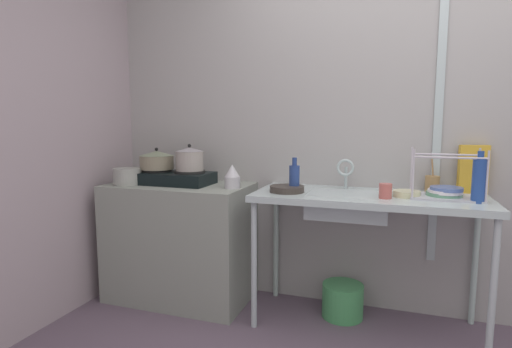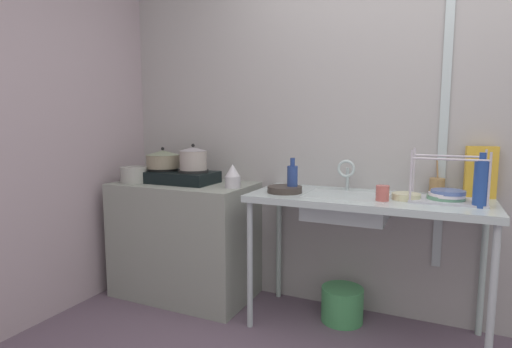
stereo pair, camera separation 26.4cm
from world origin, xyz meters
TOP-DOWN VIEW (x-y plane):
  - wall_back at (0.00, 1.47)m, footprint 5.13×0.10m
  - wall_left at (-2.21, 0.30)m, footprint 0.10×3.03m
  - wall_metal_strip at (0.10, 1.41)m, footprint 0.05×0.01m
  - counter_concrete at (-1.58, 1.14)m, footprint 0.99×0.56m
  - counter_sink at (-0.29, 1.14)m, footprint 1.37×0.56m
  - stove at (-1.62, 1.14)m, footprint 0.55×0.30m
  - pot_on_left_burner at (-1.75, 1.14)m, footprint 0.24×0.24m
  - pot_on_right_burner at (-1.49, 1.14)m, footprint 0.20×0.20m
  - pot_beside_stove at (-1.91, 1.00)m, footprint 0.19×0.19m
  - percolator at (-1.16, 1.10)m, footprint 0.10×0.10m
  - sink_basin at (-0.41, 1.13)m, footprint 0.47×0.34m
  - faucet at (-0.44, 1.29)m, footprint 0.11×0.07m
  - frying_pan at (-0.77, 1.06)m, footprint 0.21×0.21m
  - dish_rack at (0.14, 1.16)m, footprint 0.39×0.26m
  - cup_by_rack at (-0.19, 1.04)m, footprint 0.07×0.07m
  - small_bowl_on_drainboard at (-0.07, 1.13)m, footprint 0.16×0.16m
  - bottle_by_sink at (-0.73, 1.09)m, footprint 0.07×0.07m
  - bottle_by_rack at (0.29, 1.06)m, footprint 0.07×0.07m
  - cereal_box at (0.31, 1.37)m, footprint 0.17×0.07m
  - utensil_jar at (0.08, 1.35)m, footprint 0.09×0.09m
  - bucket_on_floor at (-0.43, 1.20)m, footprint 0.26×0.26m

SIDE VIEW (x-z plane):
  - bucket_on_floor at x=-0.43m, z-range 0.00..0.22m
  - counter_concrete at x=-1.58m, z-range 0.00..0.83m
  - sink_basin at x=-0.41m, z-range 0.69..0.83m
  - counter_sink at x=-0.29m, z-range 0.35..1.18m
  - small_bowl_on_drainboard at x=-0.07m, z-range 0.83..0.87m
  - frying_pan at x=-0.77m, z-range 0.83..0.87m
  - dish_rack at x=0.14m, z-range 0.73..1.01m
  - cup_by_rack at x=-0.19m, z-range 0.83..0.92m
  - stove at x=-1.62m, z-range 0.83..0.93m
  - utensil_jar at x=0.08m, z-range 0.78..0.99m
  - pot_beside_stove at x=-1.91m, z-range 0.83..0.95m
  - percolator at x=-1.16m, z-range 0.83..0.99m
  - bottle_by_sink at x=-0.73m, z-range 0.81..1.03m
  - bottle_by_rack at x=0.29m, z-range 0.82..1.10m
  - faucet at x=-0.44m, z-range 0.86..1.06m
  - cereal_box at x=0.31m, z-range 0.83..1.13m
  - pot_on_left_burner at x=-1.75m, z-range 0.92..1.08m
  - pot_on_right_burner at x=-1.49m, z-range 0.92..1.11m
  - wall_back at x=0.00m, z-range 0.00..2.52m
  - wall_left at x=-2.21m, z-range 0.00..2.52m
  - wall_metal_strip at x=0.10m, z-range 0.38..2.39m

